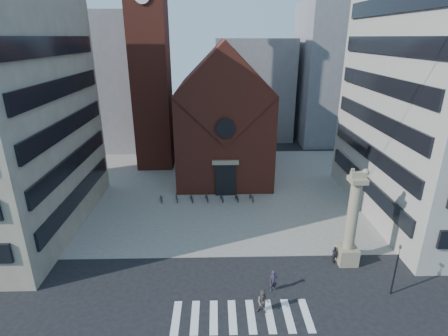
{
  "coord_description": "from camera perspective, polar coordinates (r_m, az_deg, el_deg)",
  "views": [
    {
      "loc": [
        -1.17,
        -22.04,
        18.25
      ],
      "look_at": [
        -0.4,
        8.0,
        6.92
      ],
      "focal_mm": 28.0,
      "sensor_mm": 36.0,
      "label": 1
    }
  ],
  "objects": [
    {
      "name": "piazza",
      "position": [
        44.92,
        0.15,
        -3.28
      ],
      "size": [
        46.0,
        30.0,
        0.05
      ],
      "primitive_type": "cube",
      "color": "gray",
      "rests_on": "ground"
    },
    {
      "name": "lion_column",
      "position": [
        31.16,
        20.02,
        -9.07
      ],
      "size": [
        1.63,
        1.6,
        8.68
      ],
      "color": "gray",
      "rests_on": "ground"
    },
    {
      "name": "campanile",
      "position": [
        50.87,
        -12.02,
        17.39
      ],
      "size": [
        5.5,
        5.5,
        31.2
      ],
      "color": "maroon",
      "rests_on": "ground"
    },
    {
      "name": "scooter_1",
      "position": [
        41.51,
        -7.75,
        -4.82
      ],
      "size": [
        0.8,
        1.66,
        0.96
      ],
      "primitive_type": "imported",
      "rotation": [
        0.0,
        0.0,
        0.23
      ],
      "color": "black",
      "rests_on": "piazza"
    },
    {
      "name": "pedestrian_0",
      "position": [
        28.1,
        8.08,
        -17.79
      ],
      "size": [
        0.73,
        0.58,
        1.75
      ],
      "primitive_type": "imported",
      "rotation": [
        0.0,
        0.0,
        0.29
      ],
      "color": "#2F2837",
      "rests_on": "ground"
    },
    {
      "name": "bg_block_mid",
      "position": [
        68.06,
        4.71,
        12.77
      ],
      "size": [
        14.0,
        12.0,
        18.0
      ],
      "primitive_type": "cube",
      "color": "gray",
      "rests_on": "ground"
    },
    {
      "name": "scooter_5",
      "position": [
        41.32,
        2.12,
        -4.76
      ],
      "size": [
        0.8,
        1.66,
        0.96
      ],
      "primitive_type": "imported",
      "rotation": [
        0.0,
        0.0,
        0.23
      ],
      "color": "black",
      "rests_on": "piazza"
    },
    {
      "name": "ground",
      "position": [
        28.64,
        1.28,
        -18.94
      ],
      "size": [
        120.0,
        120.0,
        0.0
      ],
      "primitive_type": "plane",
      "color": "black",
      "rests_on": "ground"
    },
    {
      "name": "bg_block_left",
      "position": [
        65.24,
        -18.75,
        13.22
      ],
      "size": [
        16.0,
        14.0,
        22.0
      ],
      "primitive_type": "cube",
      "color": "gray",
      "rests_on": "ground"
    },
    {
      "name": "scooter_0",
      "position": [
        41.76,
        -10.18,
        -4.88
      ],
      "size": [
        0.93,
        1.74,
        0.87
      ],
      "primitive_type": "imported",
      "rotation": [
        0.0,
        0.0,
        0.23
      ],
      "color": "black",
      "rests_on": "piazza"
    },
    {
      "name": "scooter_6",
      "position": [
        41.49,
        4.57,
        -4.78
      ],
      "size": [
        0.93,
        1.74,
        0.87
      ],
      "primitive_type": "imported",
      "rotation": [
        0.0,
        0.0,
        0.23
      ],
      "color": "black",
      "rests_on": "piazza"
    },
    {
      "name": "scooter_4",
      "position": [
        41.27,
        -0.35,
        -4.85
      ],
      "size": [
        0.93,
        1.74,
        0.87
      ],
      "primitive_type": "imported",
      "rotation": [
        0.0,
        0.0,
        0.23
      ],
      "color": "black",
      "rests_on": "piazza"
    },
    {
      "name": "pedestrian_2",
      "position": [
        32.17,
        17.61,
        -13.36
      ],
      "size": [
        0.41,
        0.92,
        1.55
      ],
      "primitive_type": "imported",
      "rotation": [
        0.0,
        0.0,
        1.61
      ],
      "color": "black",
      "rests_on": "ground"
    },
    {
      "name": "pedestrian_1",
      "position": [
        26.22,
        6.39,
        -20.89
      ],
      "size": [
        1.03,
        0.89,
        1.83
      ],
      "primitive_type": "imported",
      "rotation": [
        0.0,
        0.0,
        -0.24
      ],
      "color": "#5A5048",
      "rests_on": "ground"
    },
    {
      "name": "zebra_crossing",
      "position": [
        26.43,
        2.91,
        -23.04
      ],
      "size": [
        10.2,
        3.2,
        0.01
      ],
      "primitive_type": null,
      "color": "white",
      "rests_on": "ground"
    },
    {
      "name": "scooter_2",
      "position": [
        41.37,
        -5.29,
        -4.88
      ],
      "size": [
        0.93,
        1.74,
        0.87
      ],
      "primitive_type": "imported",
      "rotation": [
        0.0,
        0.0,
        0.23
      ],
      "color": "black",
      "rests_on": "piazza"
    },
    {
      "name": "church",
      "position": [
        48.2,
        -0.05,
        8.35
      ],
      "size": [
        12.0,
        16.65,
        18.0
      ],
      "color": "maroon",
      "rests_on": "ground"
    },
    {
      "name": "scooter_3",
      "position": [
        41.26,
        -2.83,
        -4.81
      ],
      "size": [
        0.8,
        1.66,
        0.96
      ],
      "primitive_type": "imported",
      "rotation": [
        0.0,
        0.0,
        0.23
      ],
      "color": "black",
      "rests_on": "piazza"
    },
    {
      "name": "traffic_light",
      "position": [
        29.52,
        26.23,
        -14.52
      ],
      "size": [
        0.13,
        0.16,
        4.3
      ],
      "color": "black",
      "rests_on": "ground"
    },
    {
      "name": "bg_block_right",
      "position": [
        68.39,
        18.95,
        14.34
      ],
      "size": [
        16.0,
        14.0,
        24.0
      ],
      "primitive_type": "cube",
      "color": "gray",
      "rests_on": "ground"
    }
  ]
}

